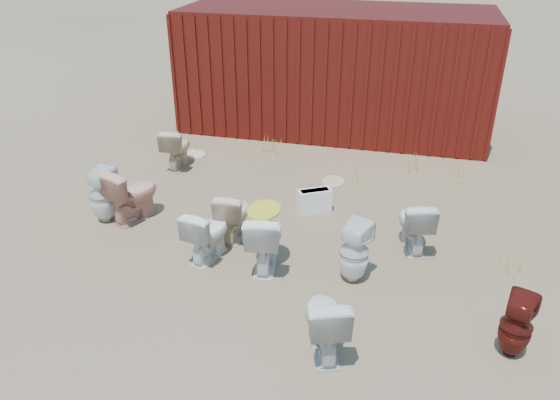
% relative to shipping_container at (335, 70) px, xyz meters
% --- Properties ---
extents(ground, '(100.00, 100.00, 0.00)m').
position_rel_shipping_container_xyz_m(ground, '(0.00, -5.20, -1.20)').
color(ground, brown).
rests_on(ground, ground).
extents(shipping_container, '(6.00, 2.40, 2.40)m').
position_rel_shipping_container_xyz_m(shipping_container, '(0.00, 0.00, 0.00)').
color(shipping_container, '#44100B').
rests_on(shipping_container, ground).
extents(toilet_front_a, '(0.55, 0.77, 0.72)m').
position_rel_shipping_container_xyz_m(toilet_front_a, '(-0.77, -5.37, -0.84)').
color(toilet_front_a, white).
rests_on(toilet_front_a, ground).
extents(toilet_front_pink, '(0.72, 0.90, 0.81)m').
position_rel_shipping_container_xyz_m(toilet_front_pink, '(-2.19, -4.65, -0.80)').
color(toilet_front_pink, '#E29982').
rests_on(toilet_front_pink, ground).
extents(toilet_front_c, '(0.65, 0.84, 0.76)m').
position_rel_shipping_container_xyz_m(toilet_front_c, '(0.99, -6.72, -0.82)').
color(toilet_front_c, silver).
rests_on(toilet_front_c, ground).
extents(toilet_front_maroon, '(0.42, 0.42, 0.71)m').
position_rel_shipping_container_xyz_m(toilet_front_maroon, '(2.84, -6.30, -0.85)').
color(toilet_front_maroon, '#50130D').
rests_on(toilet_front_maroon, ground).
extents(toilet_front_e, '(0.59, 0.81, 0.74)m').
position_rel_shipping_container_xyz_m(toilet_front_e, '(1.80, -4.49, -0.83)').
color(toilet_front_e, silver).
rests_on(toilet_front_e, ground).
extents(toilet_back_a, '(0.47, 0.47, 0.84)m').
position_rel_shipping_container_xyz_m(toilet_back_a, '(-2.57, -4.82, -0.78)').
color(toilet_back_a, white).
rests_on(toilet_back_a, ground).
extents(toilet_back_beige_left, '(0.45, 0.74, 0.73)m').
position_rel_shipping_container_xyz_m(toilet_back_beige_left, '(-2.33, -2.77, -0.83)').
color(toilet_back_beige_left, beige).
rests_on(toilet_back_beige_left, ground).
extents(toilet_back_beige_right, '(0.40, 0.70, 0.71)m').
position_rel_shipping_container_xyz_m(toilet_back_beige_right, '(-0.60, -4.79, -0.84)').
color(toilet_back_beige_right, beige).
rests_on(toilet_back_beige_right, ground).
extents(toilet_back_yellowlid, '(0.57, 0.85, 0.80)m').
position_rel_shipping_container_xyz_m(toilet_back_yellowlid, '(-0.00, -5.39, -0.80)').
color(toilet_back_yellowlid, white).
rests_on(toilet_back_yellowlid, ground).
extents(toilet_back_e, '(0.48, 0.48, 0.81)m').
position_rel_shipping_container_xyz_m(toilet_back_e, '(1.12, -5.41, -0.80)').
color(toilet_back_e, white).
rests_on(toilet_back_e, ground).
extents(yellow_lid, '(0.41, 0.51, 0.02)m').
position_rel_shipping_container_xyz_m(yellow_lid, '(-0.00, -5.39, -0.39)').
color(yellow_lid, yellow).
rests_on(yellow_lid, toilet_back_yellowlid).
extents(loose_tank, '(0.53, 0.42, 0.35)m').
position_rel_shipping_container_xyz_m(loose_tank, '(0.33, -3.79, -1.02)').
color(loose_tank, white).
rests_on(loose_tank, ground).
extents(loose_lid_near, '(0.39, 0.50, 0.02)m').
position_rel_shipping_container_xyz_m(loose_lid_near, '(0.45, -2.74, -1.19)').
color(loose_lid_near, '#C3A98D').
rests_on(loose_lid_near, ground).
extents(loose_lid_far, '(0.55, 0.59, 0.02)m').
position_rel_shipping_container_xyz_m(loose_lid_far, '(-2.23, -2.18, -1.19)').
color(loose_lid_far, beige).
rests_on(loose_lid_far, ground).
extents(weed_clump_a, '(0.36, 0.36, 0.29)m').
position_rel_shipping_container_xyz_m(weed_clump_a, '(-2.43, -1.98, -1.05)').
color(weed_clump_a, '#B4A248').
rests_on(weed_clump_a, ground).
extents(weed_clump_b, '(0.32, 0.32, 0.25)m').
position_rel_shipping_container_xyz_m(weed_clump_b, '(0.70, -2.59, -1.07)').
color(weed_clump_b, '#B4A248').
rests_on(weed_clump_b, ground).
extents(weed_clump_c, '(0.36, 0.36, 0.30)m').
position_rel_shipping_container_xyz_m(weed_clump_c, '(2.45, -2.20, -1.05)').
color(weed_clump_c, '#B4A248').
rests_on(weed_clump_c, ground).
extents(weed_clump_d, '(0.30, 0.30, 0.30)m').
position_rel_shipping_container_xyz_m(weed_clump_d, '(-0.89, -1.70, -1.05)').
color(weed_clump_d, '#B4A248').
rests_on(weed_clump_d, ground).
extents(weed_clump_e, '(0.34, 0.34, 0.33)m').
position_rel_shipping_container_xyz_m(weed_clump_e, '(1.65, -1.95, -1.04)').
color(weed_clump_e, '#B4A248').
rests_on(weed_clump_e, ground).
extents(weed_clump_f, '(0.28, 0.28, 0.24)m').
position_rel_shipping_container_xyz_m(weed_clump_f, '(3.02, -4.81, -1.08)').
color(weed_clump_f, '#B4A248').
rests_on(weed_clump_f, ground).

